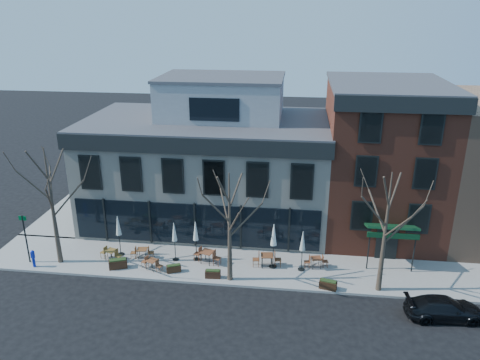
# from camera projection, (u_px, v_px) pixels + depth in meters

# --- Properties ---
(ground) EXTENTS (120.00, 120.00, 0.00)m
(ground) POSITION_uv_depth(u_px,v_px,m) (196.00, 248.00, 33.14)
(ground) COLOR black
(ground) RESTS_ON ground
(sidewalk_front) EXTENTS (33.50, 4.70, 0.15)m
(sidewalk_front) POSITION_uv_depth(u_px,v_px,m) (238.00, 266.00, 30.73)
(sidewalk_front) COLOR gray
(sidewalk_front) RESTS_ON ground
(sidewalk_side) EXTENTS (4.50, 12.00, 0.15)m
(sidewalk_side) POSITION_uv_depth(u_px,v_px,m) (82.00, 206.00, 40.01)
(sidewalk_side) COLOR gray
(sidewalk_side) RESTS_ON ground
(corner_building) EXTENTS (18.39, 10.39, 11.10)m
(corner_building) POSITION_uv_depth(u_px,v_px,m) (209.00, 163.00, 36.19)
(corner_building) COLOR beige
(corner_building) RESTS_ON ground
(red_brick_building) EXTENTS (8.20, 11.78, 11.18)m
(red_brick_building) POSITION_uv_depth(u_px,v_px,m) (382.00, 158.00, 34.27)
(red_brick_building) COLOR brown
(red_brick_building) RESTS_ON ground
(tree_corner) EXTENTS (3.93, 3.98, 7.92)m
(tree_corner) POSITION_uv_depth(u_px,v_px,m) (52.00, 205.00, 29.67)
(tree_corner) COLOR #382B21
(tree_corner) RESTS_ON sidewalk_front
(tree_mid) EXTENTS (3.50, 3.55, 7.04)m
(tree_mid) POSITION_uv_depth(u_px,v_px,m) (230.00, 226.00, 27.83)
(tree_mid) COLOR #382B21
(tree_mid) RESTS_ON sidewalk_front
(tree_right) EXTENTS (3.72, 3.77, 7.48)m
(tree_right) POSITION_uv_depth(u_px,v_px,m) (385.00, 232.00, 26.69)
(tree_right) COLOR #382B21
(tree_right) RESTS_ON sidewalk_front
(sign_pole) EXTENTS (0.50, 0.10, 3.40)m
(sign_pole) POSITION_uv_depth(u_px,v_px,m) (26.00, 236.00, 30.39)
(sign_pole) COLOR black
(sign_pole) RESTS_ON sidewalk_front
(parked_sedan) EXTENTS (4.32, 2.05, 1.22)m
(parked_sedan) POSITION_uv_depth(u_px,v_px,m) (444.00, 308.00, 25.54)
(parked_sedan) COLOR black
(parked_sedan) RESTS_ON ground
(call_box) EXTENTS (0.25, 0.25, 1.24)m
(call_box) POSITION_uv_depth(u_px,v_px,m) (33.00, 258.00, 30.27)
(call_box) COLOR #0C1F9E
(call_box) RESTS_ON sidewalk_front
(cafe_set_0) EXTENTS (1.70, 0.89, 0.87)m
(cafe_set_0) POSITION_uv_depth(u_px,v_px,m) (111.00, 254.00, 31.18)
(cafe_set_0) COLOR brown
(cafe_set_0) RESTS_ON sidewalk_front
(cafe_set_1) EXTENTS (1.63, 0.71, 0.84)m
(cafe_set_1) POSITION_uv_depth(u_px,v_px,m) (142.00, 252.00, 31.39)
(cafe_set_1) COLOR brown
(cafe_set_1) RESTS_ON sidewalk_front
(cafe_set_2) EXTENTS (1.60, 0.92, 0.82)m
(cafe_set_2) POSITION_uv_depth(u_px,v_px,m) (152.00, 264.00, 30.05)
(cafe_set_2) COLOR brown
(cafe_set_2) RESTS_ON sidewalk_front
(cafe_set_3) EXTENTS (1.99, 1.06, 1.02)m
(cafe_set_3) POSITION_uv_depth(u_px,v_px,m) (207.00, 256.00, 30.79)
(cafe_set_3) COLOR brown
(cafe_set_3) RESTS_ON sidewalk_front
(cafe_set_4) EXTENTS (1.95, 0.85, 1.01)m
(cafe_set_4) POSITION_uv_depth(u_px,v_px,m) (267.00, 259.00, 30.39)
(cafe_set_4) COLOR brown
(cafe_set_4) RESTS_ON sidewalk_front
(cafe_set_5) EXTENTS (1.64, 0.75, 0.84)m
(cafe_set_5) POSITION_uv_depth(u_px,v_px,m) (316.00, 261.00, 30.29)
(cafe_set_5) COLOR brown
(cafe_set_5) RESTS_ON sidewalk_front
(umbrella_0) EXTENTS (0.46, 0.46, 2.88)m
(umbrella_0) POSITION_uv_depth(u_px,v_px,m) (118.00, 228.00, 31.28)
(umbrella_0) COLOR black
(umbrella_0) RESTS_ON sidewalk_front
(umbrella_1) EXTENTS (0.44, 0.44, 2.73)m
(umbrella_1) POSITION_uv_depth(u_px,v_px,m) (174.00, 234.00, 30.65)
(umbrella_1) COLOR black
(umbrella_1) RESTS_ON sidewalk_front
(umbrella_2) EXTENTS (0.45, 0.45, 2.80)m
(umbrella_2) POSITION_uv_depth(u_px,v_px,m) (196.00, 233.00, 30.67)
(umbrella_2) COLOR black
(umbrella_2) RESTS_ON sidewalk_front
(umbrella_3) EXTENTS (0.49, 0.49, 3.09)m
(umbrella_3) POSITION_uv_depth(u_px,v_px,m) (274.00, 237.00, 29.69)
(umbrella_3) COLOR black
(umbrella_3) RESTS_ON sidewalk_front
(umbrella_4) EXTENTS (0.44, 0.44, 2.75)m
(umbrella_4) POSITION_uv_depth(u_px,v_px,m) (303.00, 243.00, 29.46)
(umbrella_4) COLOR black
(umbrella_4) RESTS_ON sidewalk_front
(planter_0) EXTENTS (1.24, 0.84, 0.64)m
(planter_0) POSITION_uv_depth(u_px,v_px,m) (118.00, 264.00, 30.24)
(planter_0) COLOR black
(planter_0) RESTS_ON sidewalk_front
(planter_1) EXTENTS (0.97, 0.67, 0.50)m
(planter_1) POSITION_uv_depth(u_px,v_px,m) (174.00, 268.00, 29.83)
(planter_1) COLOR #311D10
(planter_1) RESTS_ON sidewalk_front
(planter_2) EXTENTS (0.98, 0.45, 0.53)m
(planter_2) POSITION_uv_depth(u_px,v_px,m) (213.00, 274.00, 29.19)
(planter_2) COLOR #321B10
(planter_2) RESTS_ON sidewalk_front
(planter_3) EXTENTS (1.10, 0.65, 0.58)m
(planter_3) POSITION_uv_depth(u_px,v_px,m) (328.00, 285.00, 28.02)
(planter_3) COLOR #321D10
(planter_3) RESTS_ON sidewalk_front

